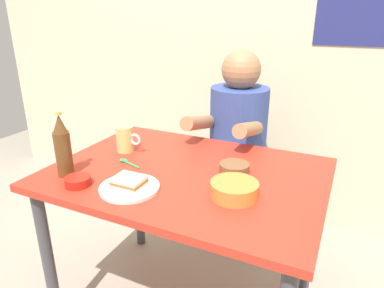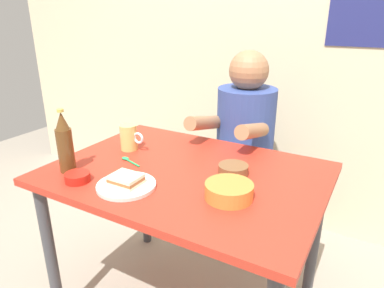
{
  "view_description": "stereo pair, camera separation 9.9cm",
  "coord_description": "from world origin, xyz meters",
  "px_view_note": "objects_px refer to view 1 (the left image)",
  "views": [
    {
      "loc": [
        0.57,
        -1.15,
        1.35
      ],
      "look_at": [
        0.0,
        0.05,
        0.84
      ],
      "focal_mm": 32.29,
      "sensor_mm": 36.0,
      "label": 1
    },
    {
      "loc": [
        0.66,
        -1.11,
        1.35
      ],
      "look_at": [
        0.0,
        0.05,
        0.84
      ],
      "focal_mm": 32.29,
      "sensor_mm": 36.0,
      "label": 2
    }
  ],
  "objects_px": {
    "stool": "(235,190)",
    "person_seated": "(238,124)",
    "plate_orange": "(130,188)",
    "beer_bottle": "(63,147)",
    "dining_table": "(187,191)",
    "beer_mug": "(125,139)",
    "sandwich": "(129,182)",
    "soup_bowl_orange": "(234,189)"
  },
  "relations": [
    {
      "from": "dining_table",
      "to": "person_seated",
      "type": "relative_size",
      "value": 1.53
    },
    {
      "from": "sandwich",
      "to": "soup_bowl_orange",
      "type": "bearing_deg",
      "value": 17.72
    },
    {
      "from": "stool",
      "to": "sandwich",
      "type": "bearing_deg",
      "value": -98.59
    },
    {
      "from": "dining_table",
      "to": "sandwich",
      "type": "bearing_deg",
      "value": -116.58
    },
    {
      "from": "stool",
      "to": "soup_bowl_orange",
      "type": "relative_size",
      "value": 2.65
    },
    {
      "from": "person_seated",
      "to": "beer_mug",
      "type": "bearing_deg",
      "value": -123.66
    },
    {
      "from": "stool",
      "to": "beer_bottle",
      "type": "height_order",
      "value": "beer_bottle"
    },
    {
      "from": "sandwich",
      "to": "beer_mug",
      "type": "distance_m",
      "value": 0.39
    },
    {
      "from": "sandwich",
      "to": "dining_table",
      "type": "bearing_deg",
      "value": 63.42
    },
    {
      "from": "plate_orange",
      "to": "beer_bottle",
      "type": "relative_size",
      "value": 0.84
    },
    {
      "from": "beer_bottle",
      "to": "dining_table",
      "type": "bearing_deg",
      "value": 30.0
    },
    {
      "from": "dining_table",
      "to": "person_seated",
      "type": "distance_m",
      "value": 0.63
    },
    {
      "from": "person_seated",
      "to": "beer_mug",
      "type": "xyz_separation_m",
      "value": [
        -0.36,
        -0.55,
        0.03
      ]
    },
    {
      "from": "soup_bowl_orange",
      "to": "dining_table",
      "type": "bearing_deg",
      "value": 153.96
    },
    {
      "from": "stool",
      "to": "sandwich",
      "type": "distance_m",
      "value": 0.97
    },
    {
      "from": "soup_bowl_orange",
      "to": "stool",
      "type": "bearing_deg",
      "value": 107.18
    },
    {
      "from": "beer_mug",
      "to": "soup_bowl_orange",
      "type": "bearing_deg",
      "value": -17.71
    },
    {
      "from": "beer_mug",
      "to": "beer_bottle",
      "type": "xyz_separation_m",
      "value": [
        -0.07,
        -0.31,
        0.06
      ]
    },
    {
      "from": "person_seated",
      "to": "sandwich",
      "type": "bearing_deg",
      "value": -98.71
    },
    {
      "from": "beer_mug",
      "to": "stool",
      "type": "bearing_deg",
      "value": 56.87
    },
    {
      "from": "dining_table",
      "to": "person_seated",
      "type": "bearing_deg",
      "value": 88.8
    },
    {
      "from": "dining_table",
      "to": "sandwich",
      "type": "height_order",
      "value": "sandwich"
    },
    {
      "from": "beer_bottle",
      "to": "person_seated",
      "type": "bearing_deg",
      "value": 63.39
    },
    {
      "from": "stool",
      "to": "dining_table",
      "type": "bearing_deg",
      "value": -91.18
    },
    {
      "from": "sandwich",
      "to": "beer_mug",
      "type": "relative_size",
      "value": 0.87
    },
    {
      "from": "person_seated",
      "to": "sandwich",
      "type": "height_order",
      "value": "person_seated"
    },
    {
      "from": "stool",
      "to": "beer_bottle",
      "type": "bearing_deg",
      "value": -116.32
    },
    {
      "from": "plate_orange",
      "to": "beer_mug",
      "type": "distance_m",
      "value": 0.39
    },
    {
      "from": "dining_table",
      "to": "plate_orange",
      "type": "height_order",
      "value": "plate_orange"
    },
    {
      "from": "dining_table",
      "to": "beer_mug",
      "type": "relative_size",
      "value": 8.73
    },
    {
      "from": "beer_mug",
      "to": "beer_bottle",
      "type": "bearing_deg",
      "value": -101.95
    },
    {
      "from": "stool",
      "to": "plate_orange",
      "type": "relative_size",
      "value": 2.05
    },
    {
      "from": "plate_orange",
      "to": "beer_bottle",
      "type": "bearing_deg",
      "value": -178.89
    },
    {
      "from": "beer_bottle",
      "to": "soup_bowl_orange",
      "type": "height_order",
      "value": "beer_bottle"
    },
    {
      "from": "dining_table",
      "to": "soup_bowl_orange",
      "type": "distance_m",
      "value": 0.3
    },
    {
      "from": "stool",
      "to": "sandwich",
      "type": "height_order",
      "value": "sandwich"
    },
    {
      "from": "sandwich",
      "to": "soup_bowl_orange",
      "type": "relative_size",
      "value": 0.65
    },
    {
      "from": "stool",
      "to": "plate_orange",
      "type": "xyz_separation_m",
      "value": [
        -0.13,
        -0.87,
        0.4
      ]
    },
    {
      "from": "sandwich",
      "to": "person_seated",
      "type": "bearing_deg",
      "value": 81.29
    },
    {
      "from": "beer_mug",
      "to": "soup_bowl_orange",
      "type": "height_order",
      "value": "beer_mug"
    },
    {
      "from": "stool",
      "to": "person_seated",
      "type": "height_order",
      "value": "person_seated"
    },
    {
      "from": "dining_table",
      "to": "sandwich",
      "type": "distance_m",
      "value": 0.29
    }
  ]
}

